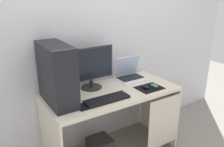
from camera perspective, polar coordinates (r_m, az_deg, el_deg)
wall_back at (r=2.43m, az=-4.42°, el=11.10°), size 4.00×0.05×2.60m
desk at (r=2.37m, az=0.51°, el=-7.64°), size 1.31×0.61×0.73m
pc_tower at (r=2.03m, az=-13.36°, el=-0.18°), size 0.20×0.49×0.52m
monitor at (r=2.30m, az=-5.10°, el=1.41°), size 0.48×0.21×0.42m
laptop at (r=2.61m, az=4.35°, el=-0.12°), size 0.32×0.25×0.25m
keyboard at (r=2.10m, az=-1.24°, el=-6.29°), size 0.42×0.14×0.02m
mousepad at (r=2.39m, az=9.12°, el=-3.48°), size 0.26×0.20×0.00m
mouse_left at (r=2.36m, az=8.16°, el=-3.21°), size 0.06×0.10×0.03m
mouse_right at (r=2.40m, az=10.27°, el=-2.91°), size 0.06×0.10×0.03m
cell_phone at (r=2.00m, az=-7.42°, el=-8.16°), size 0.07×0.13×0.01m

